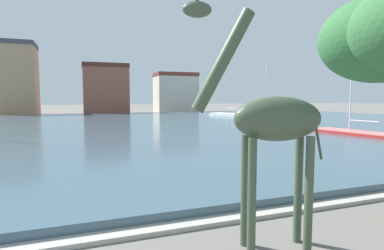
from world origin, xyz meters
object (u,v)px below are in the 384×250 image
(giraffe_statue, at_px, (271,124))
(sailboat_red, at_px, (347,133))
(sailboat_white, at_px, (226,115))
(sailboat_teal, at_px, (267,121))

(giraffe_statue, relative_size, sailboat_red, 0.56)
(giraffe_statue, xyz_separation_m, sailboat_red, (16.71, 13.68, -2.37))
(sailboat_white, distance_m, sailboat_red, 25.27)
(sailboat_red, distance_m, sailboat_teal, 12.07)
(giraffe_statue, height_order, sailboat_teal, sailboat_teal)
(giraffe_statue, distance_m, sailboat_white, 43.01)
(sailboat_red, bearing_deg, giraffe_statue, -140.69)
(giraffe_statue, relative_size, sailboat_white, 0.55)
(sailboat_white, relative_size, sailboat_teal, 1.36)
(giraffe_statue, bearing_deg, sailboat_teal, 56.40)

